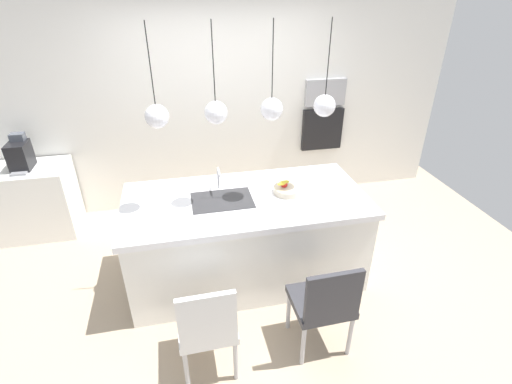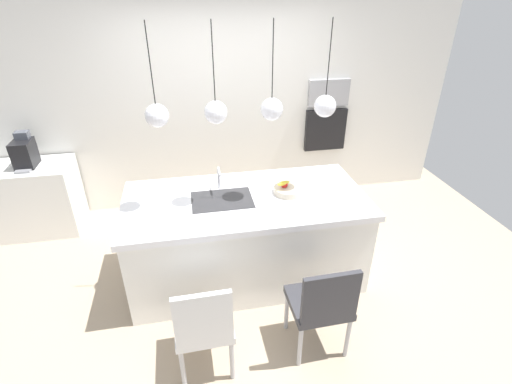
{
  "view_description": "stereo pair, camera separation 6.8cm",
  "coord_description": "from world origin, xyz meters",
  "views": [
    {
      "loc": [
        -0.54,
        -2.98,
        2.64
      ],
      "look_at": [
        0.1,
        0.0,
        0.95
      ],
      "focal_mm": 26.32,
      "sensor_mm": 36.0,
      "label": 1
    },
    {
      "loc": [
        -0.48,
        -2.99,
        2.64
      ],
      "look_at": [
        0.1,
        0.0,
        0.95
      ],
      "focal_mm": 26.32,
      "sensor_mm": 36.0,
      "label": 2
    }
  ],
  "objects": [
    {
      "name": "coffee_machine",
      "position": [
        -2.28,
        1.28,
        1.0
      ],
      "size": [
        0.2,
        0.35,
        0.38
      ],
      "color": "black",
      "rests_on": "side_counter"
    },
    {
      "name": "pendant_light_right",
      "position": [
        0.7,
        0.0,
        1.73
      ],
      "size": [
        0.19,
        0.19,
        0.79
      ],
      "color": "silver"
    },
    {
      "name": "back_wall",
      "position": [
        0.0,
        1.65,
        1.3
      ],
      "size": [
        6.0,
        0.1,
        2.6
      ],
      "primitive_type": "cube",
      "color": "silver",
      "rests_on": "ground"
    },
    {
      "name": "kitchen_island",
      "position": [
        0.0,
        0.0,
        0.45
      ],
      "size": [
        2.26,
        1.09,
        0.9
      ],
      "color": "white",
      "rests_on": "ground"
    },
    {
      "name": "fruit_bowl",
      "position": [
        0.41,
        0.02,
        0.94
      ],
      "size": [
        0.28,
        0.28,
        0.15
      ],
      "color": "beige",
      "rests_on": "kitchen_island"
    },
    {
      "name": "sink_basin",
      "position": [
        -0.22,
        0.0,
        0.9
      ],
      "size": [
        0.56,
        0.4,
        0.02
      ],
      "primitive_type": "cube",
      "color": "#2D2D30",
      "rests_on": "kitchen_island"
    },
    {
      "name": "microwave",
      "position": [
        1.36,
        1.58,
        1.42
      ],
      "size": [
        0.54,
        0.08,
        0.34
      ],
      "primitive_type": "cube",
      "color": "#9E9EA3",
      "rests_on": "back_wall"
    },
    {
      "name": "oven",
      "position": [
        1.36,
        1.58,
        0.92
      ],
      "size": [
        0.56,
        0.08,
        0.56
      ],
      "primitive_type": "cube",
      "color": "black",
      "rests_on": "back_wall"
    },
    {
      "name": "pendant_light_center_right",
      "position": [
        0.23,
        0.0,
        1.73
      ],
      "size": [
        0.19,
        0.19,
        0.79
      ],
      "color": "silver"
    },
    {
      "name": "faucet",
      "position": [
        -0.22,
        0.21,
        1.04
      ],
      "size": [
        0.02,
        0.17,
        0.22
      ],
      "color": "silver",
      "rests_on": "kitchen_island"
    },
    {
      "name": "floor",
      "position": [
        0.0,
        0.0,
        0.0
      ],
      "size": [
        6.6,
        6.6,
        0.0
      ],
      "primitive_type": "plane",
      "color": "tan",
      "rests_on": "ground"
    },
    {
      "name": "chair_middle",
      "position": [
        0.42,
        -1.03,
        0.5
      ],
      "size": [
        0.46,
        0.44,
        0.89
      ],
      "color": "#333338",
      "rests_on": "ground"
    },
    {
      "name": "chair_near",
      "position": [
        -0.49,
        -1.03,
        0.49
      ],
      "size": [
        0.43,
        0.48,
        0.9
      ],
      "color": "silver",
      "rests_on": "ground"
    },
    {
      "name": "side_counter",
      "position": [
        -2.4,
        1.28,
        0.42
      ],
      "size": [
        1.1,
        0.6,
        0.84
      ],
      "primitive_type": "cube",
      "color": "white",
      "rests_on": "ground"
    },
    {
      "name": "pendant_light_center_left",
      "position": [
        -0.23,
        0.0,
        1.73
      ],
      "size": [
        0.19,
        0.19,
        0.79
      ],
      "color": "silver"
    },
    {
      "name": "pendant_light_left",
      "position": [
        -0.7,
        0.0,
        1.73
      ],
      "size": [
        0.19,
        0.19,
        0.79
      ],
      "color": "silver"
    }
  ]
}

